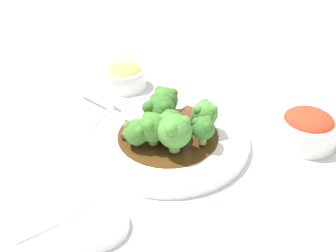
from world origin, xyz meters
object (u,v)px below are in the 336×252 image
(sauce_dish, at_px, (99,225))
(beef_strip_0, at_px, (136,129))
(main_plate, at_px, (168,137))
(broccoli_floret_6, at_px, (157,111))
(broccoli_floret_1, at_px, (153,127))
(broccoli_floret_3, at_px, (169,123))
(broccoli_floret_2, at_px, (203,128))
(broccoli_floret_4, at_px, (175,131))
(beef_strip_1, at_px, (186,115))
(serving_spoon, at_px, (133,113))
(beef_strip_2, at_px, (182,124))
(broccoli_floret_7, at_px, (165,100))
(side_bowl_kimchi, at_px, (307,127))
(broccoli_floret_0, at_px, (205,113))
(broccoli_floret_5, at_px, (137,132))
(side_bowl_appetizer, at_px, (125,76))

(sauce_dish, bearing_deg, beef_strip_0, -130.67)
(main_plate, xyz_separation_m, beef_strip_0, (0.04, -0.03, 0.01))
(beef_strip_0, xyz_separation_m, broccoli_floret_6, (-0.04, 0.01, 0.03))
(broccoli_floret_1, height_order, broccoli_floret_3, broccoli_floret_1)
(main_plate, relative_size, beef_strip_0, 4.28)
(broccoli_floret_2, bearing_deg, sauce_dish, 17.47)
(broccoli_floret_4, relative_size, sauce_dish, 0.80)
(broccoli_floret_1, relative_size, broccoli_floret_6, 0.97)
(beef_strip_1, xyz_separation_m, broccoli_floret_1, (0.09, 0.04, 0.03))
(broccoli_floret_4, distance_m, serving_spoon, 0.13)
(serving_spoon, bearing_deg, beef_strip_0, 69.75)
(broccoli_floret_3, bearing_deg, beef_strip_2, -160.57)
(broccoli_floret_7, distance_m, side_bowl_kimchi, 0.25)
(beef_strip_0, xyz_separation_m, broccoli_floret_0, (-0.10, 0.06, 0.03))
(serving_spoon, bearing_deg, broccoli_floret_1, 85.22)
(beef_strip_2, bearing_deg, broccoli_floret_5, 2.29)
(beef_strip_2, height_order, broccoli_floret_4, broccoli_floret_4)
(broccoli_floret_4, bearing_deg, broccoli_floret_7, -111.48)
(side_bowl_appetizer, bearing_deg, beef_strip_1, 99.01)
(broccoli_floret_3, bearing_deg, broccoli_floret_6, -89.52)
(broccoli_floret_3, height_order, side_bowl_appetizer, broccoli_floret_3)
(beef_strip_2, height_order, broccoli_floret_6, broccoli_floret_6)
(broccoli_floret_2, height_order, broccoli_floret_3, same)
(broccoli_floret_6, xyz_separation_m, sauce_dish, (0.17, 0.15, -0.04))
(broccoli_floret_2, height_order, side_bowl_kimchi, broccoli_floret_2)
(broccoli_floret_2, bearing_deg, main_plate, -56.63)
(beef_strip_0, distance_m, broccoli_floret_5, 0.04)
(broccoli_floret_0, relative_size, serving_spoon, 0.27)
(broccoli_floret_5, bearing_deg, sauce_dish, 45.26)
(beef_strip_2, bearing_deg, broccoli_floret_1, 12.17)
(broccoli_floret_4, height_order, side_bowl_appetizer, broccoli_floret_4)
(beef_strip_1, height_order, broccoli_floret_0, broccoli_floret_0)
(broccoli_floret_0, height_order, broccoli_floret_3, broccoli_floret_0)
(beef_strip_1, height_order, broccoli_floret_7, broccoli_floret_7)
(beef_strip_0, distance_m, broccoli_floret_3, 0.06)
(broccoli_floret_1, xyz_separation_m, broccoli_floret_7, (-0.06, -0.07, -0.00))
(broccoli_floret_6, bearing_deg, broccoli_floret_3, 90.48)
(beef_strip_1, bearing_deg, broccoli_floret_7, -46.32)
(serving_spoon, height_order, side_bowl_appetizer, side_bowl_appetizer)
(main_plate, bearing_deg, beef_strip_2, -175.89)
(broccoli_floret_3, relative_size, broccoli_floret_4, 0.77)
(main_plate, height_order, broccoli_floret_0, broccoli_floret_0)
(broccoli_floret_3, xyz_separation_m, side_bowl_kimchi, (-0.21, 0.11, -0.02))
(beef_strip_2, xyz_separation_m, broccoli_floret_6, (0.03, -0.03, 0.02))
(beef_strip_0, height_order, beef_strip_1, beef_strip_1)
(broccoli_floret_2, relative_size, broccoli_floret_7, 0.91)
(beef_strip_1, xyz_separation_m, sauce_dish, (0.23, 0.14, -0.02))
(broccoli_floret_2, distance_m, broccoli_floret_5, 0.11)
(broccoli_floret_1, xyz_separation_m, side_bowl_appetizer, (-0.06, -0.23, -0.03))
(broccoli_floret_5, bearing_deg, beef_strip_1, -166.14)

